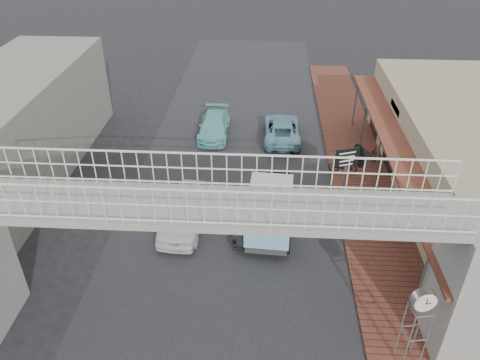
# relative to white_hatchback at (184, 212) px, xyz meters

# --- Properties ---
(ground) EXTENTS (120.00, 120.00, 0.00)m
(ground) POSITION_rel_white_hatchback_xyz_m (1.89, -1.59, -0.74)
(ground) COLOR black
(ground) RESTS_ON ground
(road_strip) EXTENTS (10.00, 60.00, 0.01)m
(road_strip) POSITION_rel_white_hatchback_xyz_m (1.89, -1.59, -0.73)
(road_strip) COLOR black
(road_strip) RESTS_ON ground
(sidewalk) EXTENTS (3.00, 40.00, 0.10)m
(sidewalk) POSITION_rel_white_hatchback_xyz_m (8.39, 1.41, -0.69)
(sidewalk) COLOR brown
(sidewalk) RESTS_ON ground
(shophouse_row) EXTENTS (7.20, 18.00, 4.00)m
(shophouse_row) POSITION_rel_white_hatchback_xyz_m (12.86, 2.41, 1.27)
(shophouse_row) COLOR gray
(shophouse_row) RESTS_ON ground
(footbridge) EXTENTS (16.40, 2.40, 6.34)m
(footbridge) POSITION_rel_white_hatchback_xyz_m (1.89, -5.59, 2.44)
(footbridge) COLOR gray
(footbridge) RESTS_ON ground
(building_far_left) EXTENTS (5.00, 14.00, 5.00)m
(building_far_left) POSITION_rel_white_hatchback_xyz_m (-9.11, 4.41, 1.76)
(building_far_left) COLOR gray
(building_far_left) RESTS_ON ground
(white_hatchback) EXTENTS (2.05, 4.44, 1.48)m
(white_hatchback) POSITION_rel_white_hatchback_xyz_m (0.00, 0.00, 0.00)
(white_hatchback) COLOR silver
(white_hatchback) RESTS_ON ground
(dark_sedan) EXTENTS (1.57, 4.44, 1.46)m
(dark_sedan) POSITION_rel_white_hatchback_xyz_m (3.02, 0.41, -0.01)
(dark_sedan) COLOR black
(dark_sedan) RESTS_ON ground
(angkot_curb) EXTENTS (2.10, 4.48, 1.24)m
(angkot_curb) POSITION_rel_white_hatchback_xyz_m (4.39, 8.56, -0.12)
(angkot_curb) COLOR #659AAF
(angkot_curb) RESTS_ON ground
(angkot_far) EXTENTS (1.69, 4.13, 1.20)m
(angkot_far) POSITION_rel_white_hatchback_xyz_m (0.37, 8.79, -0.14)
(angkot_far) COLOR #6DBDBE
(angkot_far) RESTS_ON ground
(angkot_van) EXTENTS (2.13, 4.23, 2.02)m
(angkot_van) POSITION_rel_white_hatchback_xyz_m (3.72, -0.09, 0.54)
(angkot_van) COLOR black
(angkot_van) RESTS_ON ground
(motorcycle_near) EXTENTS (1.67, 0.75, 0.85)m
(motorcycle_near) POSITION_rel_white_hatchback_xyz_m (8.86, 6.05, -0.21)
(motorcycle_near) COLOR black
(motorcycle_near) RESTS_ON sidewalk
(motorcycle_far) EXTENTS (1.51, 0.62, 0.88)m
(motorcycle_far) POSITION_rel_white_hatchback_xyz_m (7.48, 4.70, -0.20)
(motorcycle_far) COLOR black
(motorcycle_far) RESTS_ON sidewalk
(street_clock) EXTENTS (0.79, 0.69, 3.09)m
(street_clock) POSITION_rel_white_hatchback_xyz_m (8.11, -6.52, 1.93)
(street_clock) COLOR #59595B
(street_clock) RESTS_ON sidewalk
(arrow_sign) EXTENTS (1.84, 1.23, 3.04)m
(arrow_sign) POSITION_rel_white_hatchback_xyz_m (7.81, 2.21, 1.82)
(arrow_sign) COLOR #59595B
(arrow_sign) RESTS_ON sidewalk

